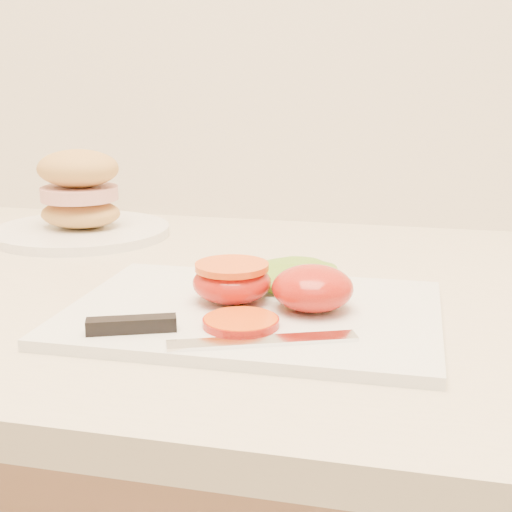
# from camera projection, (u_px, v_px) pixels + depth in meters

# --- Properties ---
(cutting_board) EXTENTS (0.33, 0.24, 0.01)m
(cutting_board) POSITION_uv_depth(u_px,v_px,m) (253.00, 313.00, 0.63)
(cutting_board) COLOR silver
(cutting_board) RESTS_ON counter
(tomato_half_dome) EXTENTS (0.07, 0.07, 0.04)m
(tomato_half_dome) POSITION_uv_depth(u_px,v_px,m) (313.00, 288.00, 0.62)
(tomato_half_dome) COLOR red
(tomato_half_dome) RESTS_ON cutting_board
(tomato_half_cut) EXTENTS (0.07, 0.07, 0.04)m
(tomato_half_cut) POSITION_uv_depth(u_px,v_px,m) (232.00, 281.00, 0.65)
(tomato_half_cut) COLOR red
(tomato_half_cut) RESTS_ON cutting_board
(tomato_slice_0) EXTENTS (0.06, 0.06, 0.01)m
(tomato_slice_0) POSITION_uv_depth(u_px,v_px,m) (241.00, 322.00, 0.59)
(tomato_slice_0) COLOR orange
(tomato_slice_0) RESTS_ON cutting_board
(lettuce_leaf_0) EXTENTS (0.12, 0.12, 0.02)m
(lettuce_leaf_0) POSITION_uv_depth(u_px,v_px,m) (297.00, 276.00, 0.69)
(lettuce_leaf_0) COLOR #629728
(lettuce_leaf_0) RESTS_ON cutting_board
(knife) EXTENTS (0.22, 0.07, 0.01)m
(knife) POSITION_uv_depth(u_px,v_px,m) (182.00, 331.00, 0.56)
(knife) COLOR silver
(knife) RESTS_ON cutting_board
(sandwich_plate) EXTENTS (0.23, 0.23, 0.11)m
(sandwich_plate) POSITION_uv_depth(u_px,v_px,m) (80.00, 206.00, 0.94)
(sandwich_plate) COLOR white
(sandwich_plate) RESTS_ON counter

